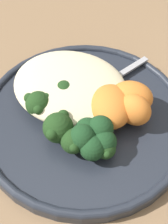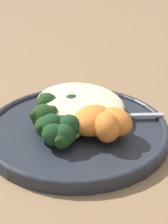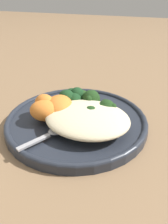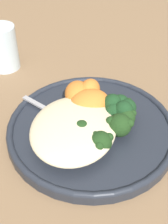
# 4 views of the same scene
# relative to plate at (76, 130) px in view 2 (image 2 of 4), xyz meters

# --- Properties ---
(ground_plane) EXTENTS (4.00, 4.00, 0.00)m
(ground_plane) POSITION_rel_plate_xyz_m (0.00, -0.01, -0.01)
(ground_plane) COLOR #846647
(plate) EXTENTS (0.30, 0.30, 0.02)m
(plate) POSITION_rel_plate_xyz_m (0.00, 0.00, 0.00)
(plate) COLOR #232833
(plate) RESTS_ON ground_plane
(quinoa_mound) EXTENTS (0.17, 0.14, 0.03)m
(quinoa_mound) POSITION_rel_plate_xyz_m (-0.03, 0.02, 0.03)
(quinoa_mound) COLOR beige
(quinoa_mound) RESTS_ON plate
(broccoli_stalk_0) EXTENTS (0.08, 0.03, 0.03)m
(broccoli_stalk_0) POSITION_rel_plate_xyz_m (-0.03, 0.01, 0.03)
(broccoli_stalk_0) COLOR #ADC675
(broccoli_stalk_0) RESTS_ON plate
(broccoli_stalk_1) EXTENTS (0.11, 0.07, 0.04)m
(broccoli_stalk_1) POSITION_rel_plate_xyz_m (-0.04, -0.02, 0.03)
(broccoli_stalk_1) COLOR #ADC675
(broccoli_stalk_1) RESTS_ON plate
(broccoli_stalk_2) EXTENTS (0.07, 0.12, 0.04)m
(broccoli_stalk_2) POSITION_rel_plate_xyz_m (-0.01, -0.03, 0.03)
(broccoli_stalk_2) COLOR #ADC675
(broccoli_stalk_2) RESTS_ON plate
(broccoli_stalk_3) EXTENTS (0.04, 0.12, 0.03)m
(broccoli_stalk_3) POSITION_rel_plate_xyz_m (0.01, -0.04, 0.02)
(broccoli_stalk_3) COLOR #ADC675
(broccoli_stalk_3) RESTS_ON plate
(broccoli_stalk_4) EXTENTS (0.07, 0.10, 0.03)m
(broccoli_stalk_4) POSITION_rel_plate_xyz_m (0.04, -0.02, 0.02)
(broccoli_stalk_4) COLOR #ADC675
(broccoli_stalk_4) RESTS_ON plate
(sweet_potato_chunk_0) EXTENTS (0.08, 0.09, 0.04)m
(sweet_potato_chunk_0) POSITION_rel_plate_xyz_m (0.03, 0.01, 0.03)
(sweet_potato_chunk_0) COLOR orange
(sweet_potato_chunk_0) RESTS_ON plate
(sweet_potato_chunk_1) EXTENTS (0.07, 0.06, 0.04)m
(sweet_potato_chunk_1) POSITION_rel_plate_xyz_m (0.05, 0.04, 0.03)
(sweet_potato_chunk_1) COLOR orange
(sweet_potato_chunk_1) RESTS_ON plate
(sweet_potato_chunk_2) EXTENTS (0.07, 0.07, 0.03)m
(sweet_potato_chunk_2) POSITION_rel_plate_xyz_m (0.04, 0.02, 0.03)
(sweet_potato_chunk_2) COLOR orange
(sweet_potato_chunk_2) RESTS_ON plate
(sweet_potato_chunk_3) EXTENTS (0.05, 0.05, 0.04)m
(sweet_potato_chunk_3) POSITION_rel_plate_xyz_m (0.07, 0.01, 0.03)
(sweet_potato_chunk_3) COLOR orange
(sweet_potato_chunk_3) RESTS_ON plate
(kale_tuft) EXTENTS (0.06, 0.06, 0.04)m
(kale_tuft) POSITION_rel_plate_xyz_m (0.03, -0.04, 0.03)
(kale_tuft) COLOR #193D1E
(kale_tuft) RESTS_ON plate
(spoon) EXTENTS (0.06, 0.10, 0.01)m
(spoon) POSITION_rel_plate_xyz_m (0.02, 0.08, 0.01)
(spoon) COLOR #A3A3A8
(spoon) RESTS_ON plate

